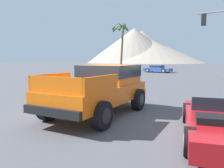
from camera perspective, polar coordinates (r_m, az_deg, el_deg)
ground_plane at (r=8.26m, az=-3.07°, el=-7.77°), size 320.00×320.00×0.00m
orange_pickup_truck at (r=8.27m, az=-2.61°, el=-0.44°), size 2.67×5.07×1.81m
red_convertible_car at (r=6.27m, az=27.28°, el=-9.35°), size 2.84×4.54×0.98m
parked_car_blue at (r=35.43m, az=11.79°, el=3.93°), size 4.47×2.15×1.15m
palm_tree_tall at (r=37.35m, az=2.34°, el=12.67°), size 2.88×2.80×8.22m
distant_mountain_range at (r=138.92m, az=7.80°, el=9.39°), size 69.86×67.30×21.23m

